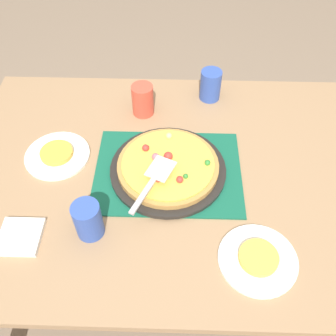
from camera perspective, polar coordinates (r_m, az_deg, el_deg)
ground_plane at (r=1.88m, az=0.00°, el=-15.29°), size 8.00×8.00×0.00m
dining_table at (r=1.33m, az=0.00°, el=-3.60°), size 1.40×1.00×0.75m
placemat at (r=1.24m, az=0.00°, el=-0.51°), size 0.48×0.36×0.01m
pizza_pan at (r=1.23m, az=0.00°, el=-0.21°), size 0.38×0.38×0.01m
pizza at (r=1.22m, az=-0.02°, el=0.41°), size 0.33×0.33×0.05m
plate_near_left at (r=1.09m, az=13.42°, el=-13.34°), size 0.22×0.22×0.01m
plate_far_right at (r=1.34m, az=-16.40°, el=1.85°), size 0.22×0.22×0.01m
served_slice_left at (r=1.08m, az=13.55°, el=-13.03°), size 0.11×0.11×0.02m
served_slice_right at (r=1.33m, az=-16.52°, el=2.22°), size 0.11×0.11×0.02m
cup_near at (r=1.09m, az=-12.01°, el=-7.70°), size 0.08×0.08×0.12m
cup_far at (r=1.49m, az=6.45°, el=12.38°), size 0.08×0.08×0.12m
cup_corner at (r=1.41m, az=-3.85°, el=10.26°), size 0.08×0.08×0.12m
pizza_server at (r=1.13m, az=-2.19°, el=-1.75°), size 0.13×0.23×0.01m
napkin_stack at (r=1.17m, az=-21.47°, el=-9.64°), size 0.12×0.12×0.02m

